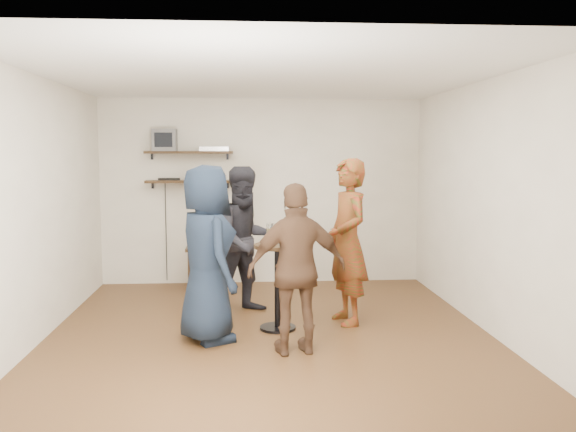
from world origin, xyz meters
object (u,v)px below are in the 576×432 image
object	(u,v)px
side_table	(206,253)
person_plaid	(348,242)
crt_monitor	(165,140)
drinks_table	(278,275)
person_dark	(246,240)
person_brown	(297,269)
radio	(197,177)
person_navy	(206,254)
dvd_deck	(214,149)

from	to	relation	value
side_table	person_plaid	world-z (taller)	person_plaid
crt_monitor	drinks_table	bearing A→B (deg)	-57.55
crt_monitor	person_dark	size ratio (longest dim) A/B	0.19
person_plaid	person_brown	xyz separation A→B (m)	(-0.63, -0.97, -0.11)
person_brown	radio	bearing A→B (deg)	-79.42
person_dark	person_brown	xyz separation A→B (m)	(0.46, -1.50, -0.06)
side_table	person_dark	world-z (taller)	person_dark
crt_monitor	person_dark	world-z (taller)	crt_monitor
crt_monitor	radio	size ratio (longest dim) A/B	1.45
side_table	person_navy	bearing A→B (deg)	-86.09
radio	drinks_table	world-z (taller)	radio
dvd_deck	drinks_table	size ratio (longest dim) A/B	0.44
person_plaid	person_dark	xyz separation A→B (m)	(-1.09, 0.53, -0.05)
side_table	person_brown	world-z (taller)	person_brown
drinks_table	person_brown	world-z (taller)	person_brown
person_plaid	dvd_deck	bearing A→B (deg)	-157.45
drinks_table	person_dark	bearing A→B (deg)	114.15
crt_monitor	person_brown	size ratio (longest dim) A/B	0.20
radio	person_dark	bearing A→B (deg)	-66.01
person_plaid	person_dark	size ratio (longest dim) A/B	1.06
dvd_deck	side_table	bearing A→B (deg)	-106.82
radio	side_table	distance (m)	1.09
drinks_table	crt_monitor	bearing A→B (deg)	122.45
radio	person_dark	world-z (taller)	person_dark
dvd_deck	side_table	size ratio (longest dim) A/B	0.66
crt_monitor	dvd_deck	size ratio (longest dim) A/B	0.80
drinks_table	dvd_deck	bearing A→B (deg)	108.56
dvd_deck	drinks_table	xyz separation A→B (m)	(0.75, -2.23, -1.32)
side_table	person_brown	size ratio (longest dim) A/B	0.38
radio	person_plaid	size ratio (longest dim) A/B	0.12
radio	person_navy	size ratio (longest dim) A/B	0.13
drinks_table	side_table	bearing A→B (deg)	114.90
person_plaid	person_navy	xyz separation A→B (m)	(-1.48, -0.53, -0.03)
crt_monitor	person_navy	distance (m)	2.90
side_table	drinks_table	xyz separation A→B (m)	(0.86, -1.86, 0.08)
drinks_table	person_dark	size ratio (longest dim) A/B	0.53
side_table	person_plaid	bearing A→B (deg)	-45.69
side_table	crt_monitor	bearing A→B (deg)	146.12
side_table	dvd_deck	bearing A→B (deg)	73.18
crt_monitor	person_brown	world-z (taller)	crt_monitor
dvd_deck	drinks_table	bearing A→B (deg)	-71.44
person_navy	radio	bearing A→B (deg)	-19.01
person_brown	person_dark	bearing A→B (deg)	-82.96
side_table	drinks_table	bearing A→B (deg)	-65.10
person_brown	dvd_deck	bearing A→B (deg)	-83.63
radio	person_navy	bearing A→B (deg)	-83.71
side_table	drinks_table	distance (m)	2.05
dvd_deck	radio	world-z (taller)	dvd_deck
drinks_table	person_dark	distance (m)	0.83
person_dark	person_brown	size ratio (longest dim) A/B	1.07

